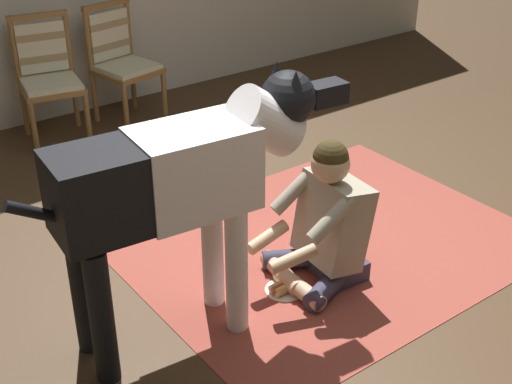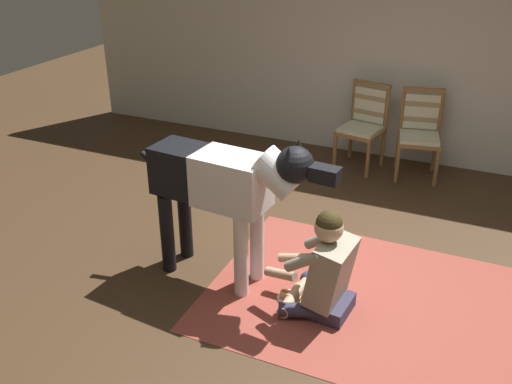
% 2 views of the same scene
% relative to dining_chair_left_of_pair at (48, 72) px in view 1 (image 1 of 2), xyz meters
% --- Properties ---
extents(ground_plane, '(15.01, 15.01, 0.00)m').
position_rel_dining_chair_left_of_pair_xyz_m(ground_plane, '(0.42, -2.62, -0.54)').
color(ground_plane, '#432E1C').
extents(area_rug, '(2.37, 1.88, 0.01)m').
position_rel_dining_chair_left_of_pair_xyz_m(area_rug, '(0.68, -2.57, -0.54)').
color(area_rug, brown).
rests_on(area_rug, ground).
extents(dining_chair_left_of_pair, '(0.54, 0.54, 0.98)m').
position_rel_dining_chair_left_of_pair_xyz_m(dining_chair_left_of_pair, '(0.00, 0.00, 0.00)').
color(dining_chair_left_of_pair, olive).
rests_on(dining_chair_left_of_pair, ground).
extents(dining_chair_right_of_pair, '(0.54, 0.54, 0.98)m').
position_rel_dining_chair_left_of_pair_xyz_m(dining_chair_right_of_pair, '(0.63, -0.00, 0.00)').
color(dining_chair_right_of_pair, olive).
rests_on(dining_chair_right_of_pair, ground).
extents(person_sitting_on_floor, '(0.67, 0.58, 0.85)m').
position_rel_dining_chair_left_of_pair_xyz_m(person_sitting_on_floor, '(0.42, -2.82, -0.19)').
color(person_sitting_on_floor, '#353148').
rests_on(person_sitting_on_floor, ground).
extents(large_dog, '(1.71, 0.44, 1.31)m').
position_rel_dining_chair_left_of_pair_xyz_m(large_dog, '(-0.42, -2.74, 0.32)').
color(large_dog, silver).
rests_on(large_dog, ground).
extents(hot_dog_on_plate, '(0.22, 0.22, 0.06)m').
position_rel_dining_chair_left_of_pair_xyz_m(hot_dog_on_plate, '(0.16, -2.79, -0.52)').
color(hot_dog_on_plate, white).
rests_on(hot_dog_on_plate, ground).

